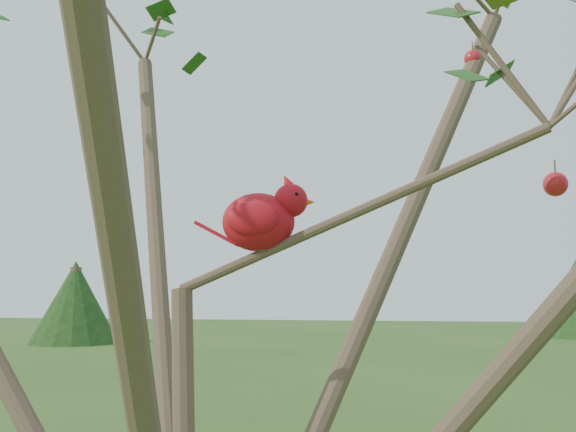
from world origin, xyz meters
name	(u,v)px	position (x,y,z in m)	size (l,w,h in m)	color
crabapple_tree	(206,178)	(0.03, -0.02, 2.12)	(2.35, 2.05, 2.95)	#3F2F22
cardinal	(262,219)	(0.09, 0.09, 2.07)	(0.20, 0.11, 0.14)	red
distant_trees	(305,295)	(-3.00, 23.42, 1.65)	(36.73, 15.51, 3.72)	#3F2F22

